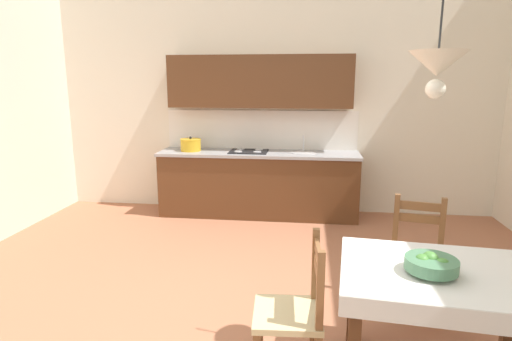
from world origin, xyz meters
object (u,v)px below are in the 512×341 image
Objects in this scene: kitchen_cabinetry at (258,155)px; dining_table at (442,293)px; fruit_bowl at (431,264)px; pendant_lamp at (437,65)px; dining_chair_kitchen_side at (417,258)px; dining_chair_tv_side at (294,313)px.

kitchen_cabinetry is 2.14× the size of dining_table.
pendant_lamp is at bearing 100.62° from fruit_bowl.
dining_chair_kitchen_side is at bearing 79.42° from fruit_bowl.
kitchen_cabinetry is 2.88m from dining_chair_kitchen_side.
kitchen_cabinetry is at bearing 114.60° from dining_table.
dining_table is at bearing 2.96° from dining_chair_tv_side.
dining_chair_kitchen_side reaches higher than dining_table.
kitchen_cabinetry is 3.61m from dining_table.
dining_table is (1.50, -3.27, -0.25)m from kitchen_cabinetry.
pendant_lamp is (0.76, 0.13, 1.50)m from dining_chair_tv_side.
dining_chair_tv_side is at bearing 179.67° from fruit_bowl.
kitchen_cabinetry is at bearing 112.88° from fruit_bowl.
dining_table is 1.59× the size of pendant_lamp.
fruit_bowl is at bearing -152.37° from dining_table.
dining_table is 0.90m from dining_chair_tv_side.
dining_chair_tv_side is at bearing -135.56° from dining_chair_kitchen_side.
dining_chair_tv_side is 0.87m from fruit_bowl.
dining_chair_kitchen_side is 1.00× the size of dining_chair_tv_side.
kitchen_cabinetry is at bearing 123.67° from dining_chair_kitchen_side.
kitchen_cabinetry is 3.42× the size of pendant_lamp.
fruit_bowl is (0.79, -0.00, 0.37)m from dining_chair_tv_side.
pendant_lamp reaches higher than dining_chair_tv_side.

